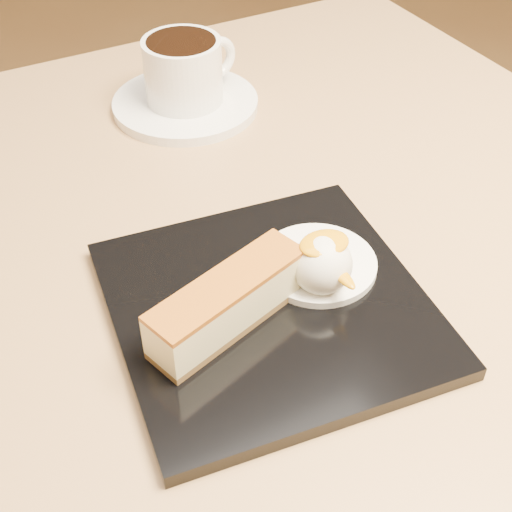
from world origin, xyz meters
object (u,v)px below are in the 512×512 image
table (250,373)px  ice_cream_scoop (322,264)px  saucer (186,104)px  dessert_plate (269,307)px  coffee_cup (185,69)px  cheesecake (228,303)px

table → ice_cream_scoop: (0.02, -0.07, 0.19)m
ice_cream_scoop → saucer: bearing=85.1°
dessert_plate → ice_cream_scoop: 0.05m
table → coffee_cup: 0.31m
table → saucer: (0.05, 0.23, 0.16)m
dessert_plate → table: bearing=73.9°
table → saucer: bearing=78.6°
cheesecake → saucer: bearing=54.3°
ice_cream_scoop → cheesecake: bearing=180.0°
ice_cream_scoop → saucer: (0.03, 0.30, -0.03)m
table → saucer: saucer is taller
cheesecake → saucer: (0.10, 0.30, -0.03)m
ice_cream_scoop → coffee_cup: size_ratio=0.42×
coffee_cup → cheesecake: bearing=-120.7°
cheesecake → saucer: size_ratio=0.85×
coffee_cup → dessert_plate: bearing=-114.7°
dessert_plate → coffee_cup: size_ratio=2.10×
cheesecake → coffee_cup: size_ratio=1.22×
table → dessert_plate: 0.18m
ice_cream_scoop → dessert_plate: bearing=172.9°
dessert_plate → coffee_cup: bearing=77.2°
ice_cream_scoop → table: bearing=105.5°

